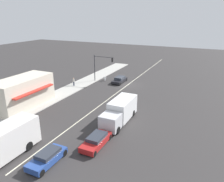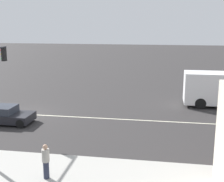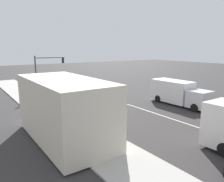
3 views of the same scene
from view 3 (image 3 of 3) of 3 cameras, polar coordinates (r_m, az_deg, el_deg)
The scene contains 9 objects.
ground_plane at distance 23.03m, azimuth 13.20°, elevation -6.36°, with size 160.00×160.00×0.00m, color #333030.
sidewalk_right at distance 17.27m, azimuth -6.29°, elevation -11.94°, with size 4.00×73.00×0.12m, color #B2AFA8.
lane_marking_center at distance 37.09m, azimuth -7.94°, elevation 0.47°, with size 0.16×60.00×0.01m, color beige.
building_corner_store at distance 16.63m, azimuth -12.31°, elevation -4.59°, with size 4.93×9.52×4.51m.
traffic_signal_main at distance 33.73m, azimuth -17.02°, elevation 5.71°, with size 4.59×0.34×5.60m.
pedestrian at distance 28.40m, azimuth -20.06°, elevation -1.43°, with size 0.34×0.34×1.60m.
warning_aframe_sign at distance 35.32m, azimuth -16.63°, elevation 0.26°, with size 0.45×0.53×0.84m.
delivery_truck at distance 27.78m, azimuth 16.85°, elevation -0.43°, with size 2.44×7.50×2.87m.
sedan_dark at distance 36.67m, azimuth -11.50°, elevation 1.16°, with size 1.91×4.44×1.23m.
Camera 3 is at (16.56, 32.48, 6.82)m, focal length 35.00 mm.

